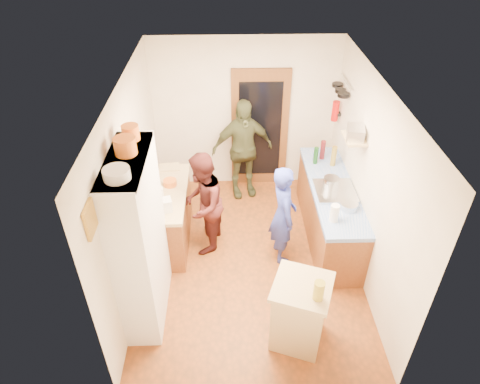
{
  "coord_description": "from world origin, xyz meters",
  "views": [
    {
      "loc": [
        -0.27,
        -4.43,
        4.4
      ],
      "look_at": [
        -0.13,
        0.15,
        1.08
      ],
      "focal_mm": 32.0,
      "sensor_mm": 36.0,
      "label": 1
    }
  ],
  "objects_px": {
    "island_base": "(299,314)",
    "person_hob": "(285,215)",
    "right_counter_base": "(329,213)",
    "person_back": "(243,149)",
    "hutch_body": "(140,242)",
    "person_left": "(205,203)"
  },
  "relations": [
    {
      "from": "island_base",
      "to": "person_left",
      "type": "height_order",
      "value": "person_left"
    },
    {
      "from": "right_counter_base",
      "to": "person_hob",
      "type": "height_order",
      "value": "person_hob"
    },
    {
      "from": "right_counter_base",
      "to": "person_back",
      "type": "distance_m",
      "value": 1.74
    },
    {
      "from": "person_hob",
      "to": "person_back",
      "type": "bearing_deg",
      "value": 10.97
    },
    {
      "from": "island_base",
      "to": "person_left",
      "type": "relative_size",
      "value": 0.55
    },
    {
      "from": "hutch_body",
      "to": "right_counter_base",
      "type": "relative_size",
      "value": 1.0
    },
    {
      "from": "right_counter_base",
      "to": "person_left",
      "type": "relative_size",
      "value": 1.41
    },
    {
      "from": "island_base",
      "to": "person_back",
      "type": "relative_size",
      "value": 0.5
    },
    {
      "from": "island_base",
      "to": "person_hob",
      "type": "bearing_deg",
      "value": 90.66
    },
    {
      "from": "right_counter_base",
      "to": "person_back",
      "type": "relative_size",
      "value": 1.27
    },
    {
      "from": "hutch_body",
      "to": "person_left",
      "type": "bearing_deg",
      "value": 58.95
    },
    {
      "from": "person_hob",
      "to": "person_back",
      "type": "distance_m",
      "value": 1.68
    },
    {
      "from": "island_base",
      "to": "person_hob",
      "type": "distance_m",
      "value": 1.42
    },
    {
      "from": "right_counter_base",
      "to": "person_hob",
      "type": "distance_m",
      "value": 0.91
    },
    {
      "from": "hutch_body",
      "to": "person_back",
      "type": "xyz_separation_m",
      "value": [
        1.26,
        2.44,
        -0.23
      ]
    },
    {
      "from": "person_hob",
      "to": "person_back",
      "type": "xyz_separation_m",
      "value": [
        -0.52,
        1.59,
        0.12
      ]
    },
    {
      "from": "person_hob",
      "to": "person_left",
      "type": "height_order",
      "value": "person_left"
    },
    {
      "from": "hutch_body",
      "to": "right_counter_base",
      "type": "xyz_separation_m",
      "value": [
        2.5,
        1.3,
        -0.68
      ]
    },
    {
      "from": "hutch_body",
      "to": "person_back",
      "type": "relative_size",
      "value": 1.27
    },
    {
      "from": "island_base",
      "to": "person_back",
      "type": "height_order",
      "value": "person_back"
    },
    {
      "from": "right_counter_base",
      "to": "island_base",
      "type": "xyz_separation_m",
      "value": [
        -0.7,
        -1.84,
        0.01
      ]
    },
    {
      "from": "hutch_body",
      "to": "right_counter_base",
      "type": "distance_m",
      "value": 2.9
    }
  ]
}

